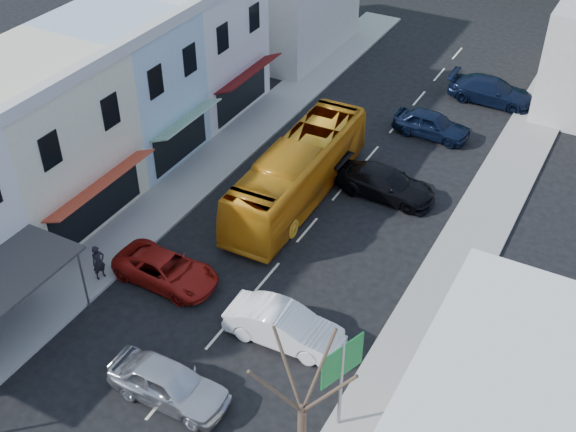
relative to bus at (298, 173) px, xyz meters
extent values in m
plane|color=black|center=(1.73, -10.25, -1.55)|extent=(120.00, 120.00, 0.00)
cube|color=gray|center=(-5.77, -0.25, -1.48)|extent=(3.00, 52.00, 0.15)
cube|color=gray|center=(9.23, -0.25, -1.48)|extent=(3.00, 52.00, 0.15)
cube|color=beige|center=(-10.77, -7.25, 2.45)|extent=(7.00, 8.00, 8.00)
cube|color=#A73620|center=(-6.67, -7.25, 1.50)|extent=(1.30, 6.80, 0.08)
cube|color=#9EBAC8|center=(-10.77, -0.25, 2.45)|extent=(7.00, 6.00, 8.00)
cube|color=#195926|center=(-6.67, -0.25, 1.50)|extent=(1.30, 5.10, 0.08)
cube|color=silver|center=(-10.77, 6.25, 2.45)|extent=(7.00, 7.00, 8.00)
cube|color=#520B0B|center=(-6.67, 6.25, 1.50)|extent=(1.30, 5.95, 0.08)
cube|color=#B7B2A8|center=(-10.27, 16.75, 1.45)|extent=(8.00, 10.00, 6.00)
imported|color=orange|center=(0.00, 0.00, 0.00)|extent=(2.78, 11.66, 3.10)
imported|color=silver|center=(1.92, -14.04, -0.85)|extent=(4.42, 1.86, 1.40)
imported|color=white|center=(4.32, -9.34, -0.85)|extent=(4.48, 2.00, 1.40)
imported|color=maroon|center=(-2.15, -8.68, -0.85)|extent=(4.65, 2.03, 1.40)
imported|color=black|center=(3.98, 2.39, -0.85)|extent=(4.54, 1.94, 1.40)
imported|color=black|center=(4.00, 9.51, -0.85)|extent=(4.46, 1.95, 1.40)
imported|color=black|center=(5.92, 15.48, -0.85)|extent=(4.52, 1.89, 1.40)
imported|color=black|center=(-4.87, -10.03, -0.55)|extent=(0.56, 0.69, 1.70)
camera|label=1|loc=(14.48, -27.67, 20.67)|focal=45.00mm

